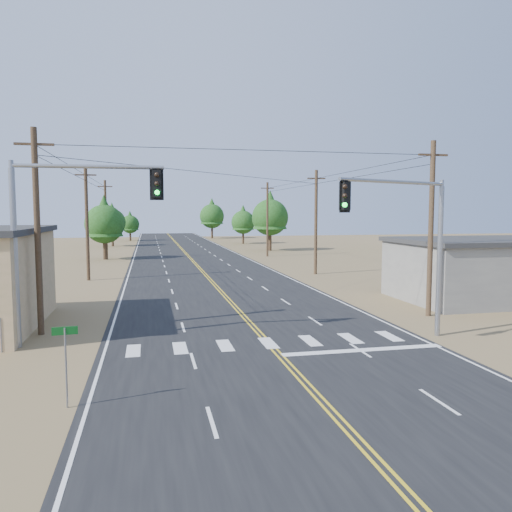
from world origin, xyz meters
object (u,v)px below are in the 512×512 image
object	(u,v)px
building_right	(509,270)
signal_mast_left	(59,222)
signal_mast_right	(414,231)
street_sign	(66,354)

from	to	relation	value
building_right	signal_mast_left	xyz separation A→B (m)	(-28.12, -6.34, 3.54)
signal_mast_right	street_sign	bearing A→B (deg)	176.92
signal_mast_left	signal_mast_right	world-z (taller)	signal_mast_left
building_right	signal_mast_right	world-z (taller)	signal_mast_right
signal_mast_left	street_sign	world-z (taller)	signal_mast_left
building_right	street_sign	distance (m)	30.24
building_right	street_sign	size ratio (longest dim) A/B	5.93
signal_mast_right	street_sign	distance (m)	15.55
building_right	street_sign	world-z (taller)	building_right
signal_mast_left	signal_mast_right	size ratio (longest dim) A/B	1.09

